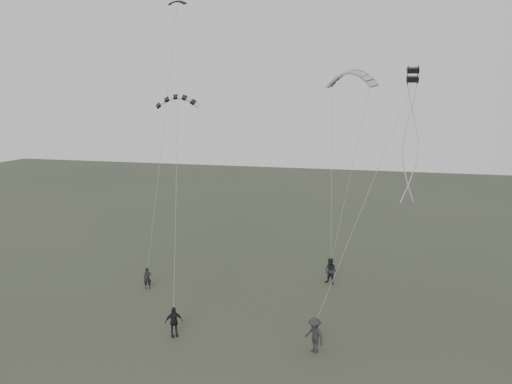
% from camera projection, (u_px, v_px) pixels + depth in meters
% --- Properties ---
extents(ground, '(140.00, 140.00, 0.00)m').
position_uv_depth(ground, '(207.00, 329.00, 28.59)').
color(ground, '#353C2A').
rests_on(ground, ground).
extents(flyer_left, '(0.65, 0.57, 1.50)m').
position_uv_depth(flyer_left, '(147.00, 278.00, 34.66)').
color(flyer_left, black).
rests_on(flyer_left, ground).
extents(flyer_right, '(1.12, 1.01, 1.88)m').
position_uv_depth(flyer_right, '(331.00, 271.00, 35.52)').
color(flyer_right, '#232328').
rests_on(flyer_right, ground).
extents(flyer_center, '(1.05, 0.93, 1.70)m').
position_uv_depth(flyer_center, '(174.00, 322.00, 27.61)').
color(flyer_center, black).
rests_on(flyer_center, ground).
extents(flyer_far, '(1.39, 1.30, 1.89)m').
position_uv_depth(flyer_far, '(314.00, 335.00, 25.85)').
color(flyer_far, '#28282E').
rests_on(flyer_far, ground).
extents(kite_dark_small, '(1.43, 0.61, 0.58)m').
position_uv_depth(kite_dark_small, '(177.00, 1.00, 38.75)').
color(kite_dark_small, black).
rests_on(kite_dark_small, flyer_left).
extents(kite_pale_large, '(4.22, 2.98, 1.84)m').
position_uv_depth(kite_pale_large, '(351.00, 72.00, 37.30)').
color(kite_pale_large, '#A0A2A5').
rests_on(kite_pale_large, flyer_right).
extents(kite_striped, '(2.99, 1.88, 1.29)m').
position_uv_depth(kite_striped, '(178.00, 97.00, 32.37)').
color(kite_striped, black).
rests_on(kite_striped, flyer_center).
extents(kite_box, '(0.61, 0.72, 0.78)m').
position_uv_depth(kite_box, '(413.00, 75.00, 24.96)').
color(kite_box, black).
rests_on(kite_box, flyer_far).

